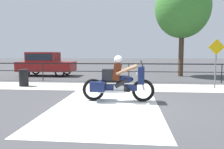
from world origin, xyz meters
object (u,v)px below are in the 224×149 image
at_px(motorcycle, 118,81).
at_px(trash_bin, 24,78).
at_px(street_sign, 216,57).
at_px(tree_behind_sign, 182,8).
at_px(parked_car, 45,63).

relative_size(motorcycle, trash_bin, 2.95).
height_order(motorcycle, street_sign, street_sign).
bearing_deg(street_sign, tree_behind_sign, 94.73).
distance_m(motorcycle, trash_bin, 5.68).
bearing_deg(tree_behind_sign, motorcycle, -114.64).
height_order(motorcycle, parked_car, parked_car).
distance_m(street_sign, tree_behind_sign, 6.25).
distance_m(parked_car, trash_bin, 4.95).
bearing_deg(trash_bin, motorcycle, -31.00).
relative_size(motorcycle, street_sign, 1.08).
xyz_separation_m(parked_car, street_sign, (10.04, -4.60, 0.48)).
distance_m(motorcycle, tree_behind_sign, 10.14).
bearing_deg(street_sign, motorcycle, -143.79).
height_order(trash_bin, street_sign, street_sign).
xyz_separation_m(motorcycle, tree_behind_sign, (3.88, 8.46, 4.03)).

